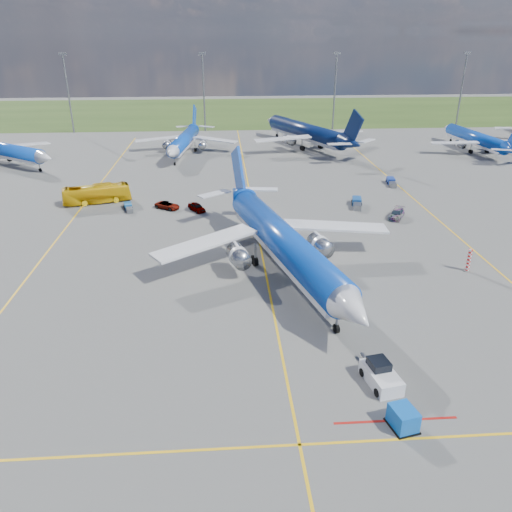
{
  "coord_description": "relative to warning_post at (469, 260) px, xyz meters",
  "views": [
    {
      "loc": [
        -5.22,
        -47.87,
        28.23
      ],
      "look_at": [
        -1.48,
        5.67,
        4.0
      ],
      "focal_mm": 35.0,
      "sensor_mm": 36.0,
      "label": 1
    }
  ],
  "objects": [
    {
      "name": "bg_jet_n",
      "position": [
        -8.85,
        76.07,
        -1.5
      ],
      "size": [
        50.03,
        55.66,
        11.94
      ],
      "primitive_type": null,
      "rotation": [
        0.0,
        0.0,
        3.55
      ],
      "color": "#071742",
      "rests_on": "ground"
    },
    {
      "name": "service_car_a",
      "position": [
        -35.7,
        26.07,
        -0.81
      ],
      "size": [
        3.48,
        4.29,
        1.37
      ],
      "primitive_type": "imported",
      "rotation": [
        0.0,
        0.0,
        0.55
      ],
      "color": "#999999",
      "rests_on": "ground"
    },
    {
      "name": "pushback_tug",
      "position": [
        -17.89,
        -21.32,
        -0.68
      ],
      "size": [
        3.0,
        6.15,
        2.04
      ],
      "rotation": [
        0.0,
        0.0,
        0.19
      ],
      "color": "silver",
      "rests_on": "ground"
    },
    {
      "name": "floodlight_masts",
      "position": [
        -16.0,
        102.0,
        11.06
      ],
      "size": [
        202.2,
        0.5,
        22.7
      ],
      "color": "slate",
      "rests_on": "ground"
    },
    {
      "name": "bg_jet_ne",
      "position": [
        33.83,
        68.4,
        -1.5
      ],
      "size": [
        29.98,
        37.86,
        9.4
      ],
      "primitive_type": null,
      "rotation": [
        0.0,
        0.0,
        3.22
      ],
      "color": "#0D41B6",
      "rests_on": "ground"
    },
    {
      "name": "grass_strip",
      "position": [
        -26.0,
        142.0,
        -1.5
      ],
      "size": [
        400.0,
        80.0,
        0.01
      ],
      "primitive_type": "cube",
      "color": "#2D4719",
      "rests_on": "ground"
    },
    {
      "name": "bg_jet_nnw",
      "position": [
        -40.42,
        70.66,
        -1.5
      ],
      "size": [
        32.67,
        40.24,
        9.67
      ],
      "primitive_type": null,
      "rotation": [
        0.0,
        0.0,
        -0.13
      ],
      "color": "#0D41B6",
      "rests_on": "ground"
    },
    {
      "name": "apron_bus",
      "position": [
        -53.74,
        31.83,
        0.15
      ],
      "size": [
        12.16,
        6.03,
        3.3
      ],
      "primitive_type": "imported",
      "rotation": [
        0.0,
        0.0,
        1.86
      ],
      "color": "yellow",
      "rests_on": "ground"
    },
    {
      "name": "ground",
      "position": [
        -26.0,
        -8.0,
        -1.5
      ],
      "size": [
        400.0,
        400.0,
        0.0
      ],
      "primitive_type": "plane",
      "color": "#5C5C5A",
      "rests_on": "ground"
    },
    {
      "name": "taxiway_lines",
      "position": [
        -25.83,
        19.7,
        -1.49
      ],
      "size": [
        60.25,
        160.0,
        0.02
      ],
      "color": "yellow",
      "rests_on": "ground"
    },
    {
      "name": "uld_container",
      "position": [
        -17.73,
        -26.69,
        -0.64
      ],
      "size": [
        2.18,
        2.5,
        1.73
      ],
      "primitive_type": "cube",
      "rotation": [
        0.0,
        0.0,
        0.23
      ],
      "color": "blue",
      "rests_on": "ground"
    },
    {
      "name": "main_airliner",
      "position": [
        -23.77,
        1.52,
        -1.5
      ],
      "size": [
        44.87,
        52.66,
        11.91
      ],
      "primitive_type": null,
      "rotation": [
        0.0,
        0.0,
        0.25
      ],
      "color": "#0D41B6",
      "rests_on": "ground"
    },
    {
      "name": "baggage_tug_e",
      "position": [
        2.84,
        39.63,
        -0.98
      ],
      "size": [
        2.03,
        5.11,
        1.12
      ],
      "rotation": [
        0.0,
        0.0,
        -0.15
      ],
      "color": "navy",
      "rests_on": "ground"
    },
    {
      "name": "baggage_tug_c",
      "position": [
        -47.54,
        27.56,
        -1.06
      ],
      "size": [
        2.23,
        4.36,
        0.95
      ],
      "rotation": [
        0.0,
        0.0,
        0.28
      ],
      "color": "#185894",
      "rests_on": "ground"
    },
    {
      "name": "bg_jet_nw",
      "position": [
        -80.98,
        62.11,
        -1.5
      ],
      "size": [
        45.93,
        44.04,
        9.57
      ],
      "primitive_type": null,
      "rotation": [
        0.0,
        0.0,
        0.94
      ],
      "color": "#0D41B6",
      "rests_on": "ground"
    },
    {
      "name": "service_car_c",
      "position": [
        -2.58,
        20.22,
        -0.79
      ],
      "size": [
        4.18,
        5.2,
        1.41
      ],
      "primitive_type": "imported",
      "rotation": [
        0.0,
        0.0,
        -0.53
      ],
      "color": "#999999",
      "rests_on": "ground"
    },
    {
      "name": "baggage_tug_w",
      "position": [
        -7.55,
        26.78,
        -0.94
      ],
      "size": [
        2.54,
        5.49,
        1.19
      ],
      "rotation": [
        0.0,
        0.0,
        -0.22
      ],
      "color": "navy",
      "rests_on": "ground"
    },
    {
      "name": "service_car_b",
      "position": [
        -40.85,
        27.59,
        -0.88
      ],
      "size": [
        4.9,
        4.16,
        1.25
      ],
      "primitive_type": "imported",
      "rotation": [
        0.0,
        0.0,
        1.0
      ],
      "color": "#999999",
      "rests_on": "ground"
    },
    {
      "name": "warning_post",
      "position": [
        0.0,
        0.0,
        0.0
      ],
      "size": [
        0.5,
        0.5,
        3.0
      ],
      "primitive_type": "cylinder",
      "color": "red",
      "rests_on": "ground"
    }
  ]
}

